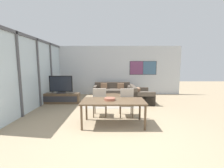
# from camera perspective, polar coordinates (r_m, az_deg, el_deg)

# --- Properties ---
(ground_plane) EXTENTS (24.00, 24.00, 0.00)m
(ground_plane) POSITION_cam_1_polar(r_m,az_deg,el_deg) (3.97, 2.94, -18.63)
(ground_plane) COLOR #9E896B
(wall_back) EXTENTS (7.52, 0.09, 2.80)m
(wall_back) POSITION_cam_1_polar(r_m,az_deg,el_deg) (8.75, 1.45, 5.19)
(wall_back) COLOR silver
(wall_back) RESTS_ON ground_plane
(window_wall_left) EXTENTS (0.07, 5.18, 2.80)m
(window_wall_left) POSITION_cam_1_polar(r_m,az_deg,el_deg) (6.87, -26.67, 4.85)
(window_wall_left) COLOR silver
(window_wall_left) RESTS_ON ground_plane
(area_rug) EXTENTS (2.67, 1.81, 0.01)m
(area_rug) POSITION_cam_1_polar(r_m,az_deg,el_deg) (6.90, -0.10, -7.20)
(area_rug) COLOR gray
(area_rug) RESTS_ON ground_plane
(tv_console) EXTENTS (1.64, 0.41, 0.46)m
(tv_console) POSITION_cam_1_polar(r_m,az_deg,el_deg) (7.20, -18.94, -5.15)
(tv_console) COLOR brown
(tv_console) RESTS_ON ground_plane
(television) EXTENTS (1.04, 0.20, 0.80)m
(television) POSITION_cam_1_polar(r_m,az_deg,el_deg) (7.10, -19.14, -0.25)
(television) COLOR #2D2D33
(television) RESTS_ON tv_console
(sofa_main) EXTENTS (1.98, 0.92, 0.76)m
(sofa_main) POSITION_cam_1_polar(r_m,az_deg,el_deg) (8.23, -0.12, -2.95)
(sofa_main) COLOR #51473D
(sofa_main) RESTS_ON ground_plane
(sofa_side) EXTENTS (0.92, 1.45, 0.76)m
(sofa_side) POSITION_cam_1_polar(r_m,az_deg,el_deg) (7.12, 10.23, -4.70)
(sofa_side) COLOR #51473D
(sofa_side) RESTS_ON ground_plane
(coffee_table) EXTENTS (0.99, 0.99, 0.36)m
(coffee_table) POSITION_cam_1_polar(r_m,az_deg,el_deg) (6.84, -0.10, -5.02)
(coffee_table) COLOR brown
(coffee_table) RESTS_ON ground_plane
(dining_table) EXTENTS (1.81, 0.89, 0.72)m
(dining_table) POSITION_cam_1_polar(r_m,az_deg,el_deg) (4.34, 0.23, -7.16)
(dining_table) COLOR brown
(dining_table) RESTS_ON ground_plane
(dining_chair_left) EXTENTS (0.46, 0.46, 0.98)m
(dining_chair_left) POSITION_cam_1_polar(r_m,az_deg,el_deg) (5.05, -4.91, -6.60)
(dining_chair_left) COLOR #B2A899
(dining_chair_left) RESTS_ON ground_plane
(dining_chair_centre) EXTENTS (0.46, 0.46, 0.98)m
(dining_chair_centre) POSITION_cam_1_polar(r_m,az_deg,el_deg) (5.02, 5.27, -6.69)
(dining_chair_centre) COLOR #B2A899
(dining_chair_centre) RESTS_ON ground_plane
(fruit_bowl) EXTENTS (0.32, 0.32, 0.07)m
(fruit_bowl) POSITION_cam_1_polar(r_m,az_deg,el_deg) (4.35, -1.12, -5.67)
(fruit_bowl) COLOR #995642
(fruit_bowl) RESTS_ON dining_table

